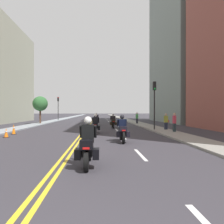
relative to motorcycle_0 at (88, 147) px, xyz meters
The scene contains 20 objects.
ground_plane 41.78m from the motorcycle_0, 91.30° to the left, with size 264.00×264.00×0.00m, color #343238.
sidewalk_left 42.54m from the motorcycle_0, 100.92° to the left, with size 2.00×144.00×0.12m, color gray.
sidewalk_right 42.22m from the motorcycle_0, 81.62° to the left, with size 2.00×144.00×0.12m, color gray.
centreline_yellow_inner 41.79m from the motorcycle_0, 91.47° to the left, with size 0.12×132.00×0.01m, color yellow.
centreline_yellow_outer 41.78m from the motorcycle_0, 91.14° to the left, with size 0.12×132.00×0.01m, color yellow.
lane_dashes_white 22.87m from the motorcycle_0, 84.73° to the left, with size 0.14×56.40×0.01m.
building_right_1 35.19m from the motorcycle_0, 61.85° to the left, with size 8.74×17.19×27.56m.
motorcycle_0 is the anchor object (origin of this frame).
motorcycle_1 5.70m from the motorcycle_0, 72.16° to the left, with size 0.76×2.27×1.62m.
motorcycle_2 10.46m from the motorcycle_0, 89.51° to the left, with size 0.77×2.23×1.61m.
motorcycle_3 16.07m from the motorcycle_0, 83.22° to the left, with size 0.77×2.18×1.61m.
motorcycle_4 20.72m from the motorcycle_0, 89.96° to the left, with size 0.76×2.30×1.64m.
traffic_cone_0 12.03m from the motorcycle_0, 121.97° to the left, with size 0.33×0.33×0.81m.
traffic_cone_1 10.14m from the motorcycle_0, 126.75° to the left, with size 0.34×0.34×0.66m.
traffic_light_near 13.95m from the motorcycle_0, 66.14° to the left, with size 0.28×0.38×4.60m.
traffic_light_far 35.15m from the motorcycle_0, 102.27° to the left, with size 0.28×0.38×4.57m.
pedestrian_0 12.31m from the motorcycle_0, 57.21° to the left, with size 0.24×0.37×1.69m.
pedestrian_1 14.19m from the motorcycle_0, 62.03° to the left, with size 0.48×0.23×1.62m.
pedestrian_2 23.20m from the motorcycle_0, 75.77° to the left, with size 0.39×0.28×1.67m.
street_tree_0 25.13m from the motorcycle_0, 108.59° to the left, with size 2.11×2.11×3.97m.
Camera 1 is at (1.32, -0.81, 1.81)m, focal length 34.08 mm.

